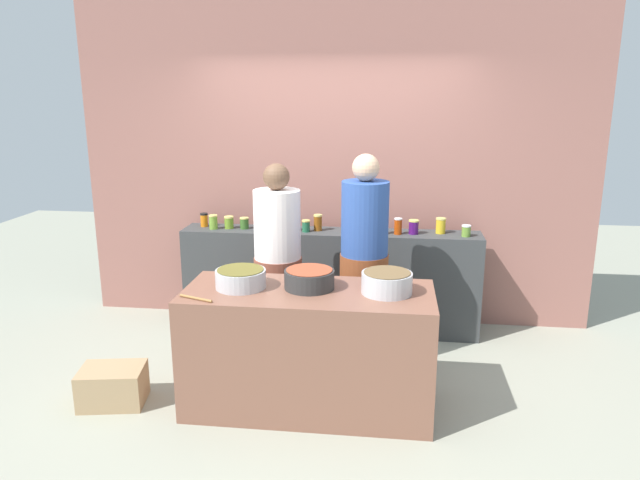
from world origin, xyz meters
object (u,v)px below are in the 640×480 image
object	(u,v)px
preserve_jar_12	(398,226)
preserve_jar_6	(290,223)
preserve_jar_5	(275,223)
cooking_pot_left	(241,278)
preserve_jar_15	(466,231)
preserve_jar_8	(318,223)
wooden_spoon	(196,298)
preserve_jar_4	(261,222)
preserve_jar_11	(384,227)
preserve_jar_0	(204,220)
cooking_pot_center	(309,279)
bread_crate	(113,386)
preserve_jar_2	(229,222)
preserve_jar_9	(354,226)
cooking_pot_right	(387,283)
preserve_jar_7	(306,226)
preserve_jar_10	(371,228)
preserve_jar_1	(213,222)
preserve_jar_13	(414,227)
preserve_jar_3	(244,223)
cook_in_cap	(364,274)
preserve_jar_14	(441,226)

from	to	relation	value
preserve_jar_12	preserve_jar_6	bearing A→B (deg)	179.73
preserve_jar_5	preserve_jar_6	xyz separation A→B (m)	(0.15, -0.01, 0.00)
cooking_pot_left	preserve_jar_15	bearing A→B (deg)	38.69
preserve_jar_6	preserve_jar_8	xyz separation A→B (m)	(0.24, 0.05, 0.00)
cooking_pot_left	wooden_spoon	distance (m)	0.36
preserve_jar_4	preserve_jar_11	bearing A→B (deg)	-3.13
preserve_jar_0	preserve_jar_6	bearing A→B (deg)	-5.59
preserve_jar_0	cooking_pot_left	world-z (taller)	preserve_jar_0
preserve_jar_15	wooden_spoon	xyz separation A→B (m)	(-1.89, -1.61, -0.12)
preserve_jar_15	cooking_pot_center	xyz separation A→B (m)	(-1.20, -1.29, -0.07)
preserve_jar_5	cooking_pot_center	world-z (taller)	preserve_jar_5
preserve_jar_4	bread_crate	xyz separation A→B (m)	(-0.75, -1.56, -0.87)
preserve_jar_2	preserve_jar_5	xyz separation A→B (m)	(0.43, -0.03, 0.01)
preserve_jar_9	cooking_pot_right	world-z (taller)	preserve_jar_9
cooking_pot_left	preserve_jar_7	bearing A→B (deg)	79.09
preserve_jar_10	bread_crate	world-z (taller)	preserve_jar_10
cooking_pot_center	cooking_pot_right	xyz separation A→B (m)	(0.53, -0.04, 0.01)
preserve_jar_8	cooking_pot_left	world-z (taller)	preserve_jar_8
preserve_jar_1	preserve_jar_13	xyz separation A→B (m)	(1.81, 0.03, -0.00)
preserve_jar_3	cooking_pot_center	world-z (taller)	preserve_jar_3
cooking_pot_left	cooking_pot_right	world-z (taller)	cooking_pot_right
wooden_spoon	preserve_jar_4	bearing A→B (deg)	87.96
preserve_jar_13	cook_in_cap	bearing A→B (deg)	-119.92
preserve_jar_12	cooking_pot_right	size ratio (longest dim) A/B	0.43
preserve_jar_10	preserve_jar_13	world-z (taller)	preserve_jar_13
preserve_jar_6	preserve_jar_15	bearing A→B (deg)	-0.55
preserve_jar_15	wooden_spoon	world-z (taller)	preserve_jar_15
preserve_jar_0	preserve_jar_9	size ratio (longest dim) A/B	1.17
preserve_jar_13	preserve_jar_15	distance (m)	0.45
preserve_jar_5	preserve_jar_12	bearing A→B (deg)	-0.67
cooking_pot_right	bread_crate	xyz separation A→B (m)	(-1.92, -0.16, -0.80)
preserve_jar_2	cooking_pot_left	bearing A→B (deg)	-71.43
preserve_jar_2	preserve_jar_10	distance (m)	1.31
preserve_jar_0	preserve_jar_8	distance (m)	1.07
preserve_jar_1	cooking_pot_center	world-z (taller)	preserve_jar_1
preserve_jar_8	preserve_jar_12	xyz separation A→B (m)	(0.72, -0.05, -0.00)
cook_in_cap	preserve_jar_8	bearing A→B (deg)	122.35
preserve_jar_1	bread_crate	distance (m)	1.76
preserve_jar_1	preserve_jar_12	world-z (taller)	preserve_jar_12
preserve_jar_0	preserve_jar_11	bearing A→B (deg)	-2.93
preserve_jar_9	preserve_jar_5	bearing A→B (deg)	-179.39
cooking_pot_left	cooking_pot_center	distance (m)	0.47
cook_in_cap	wooden_spoon	bearing A→B (deg)	-137.63
preserve_jar_3	preserve_jar_6	size ratio (longest dim) A/B	0.75
preserve_jar_5	bread_crate	distance (m)	1.96
preserve_jar_11	wooden_spoon	distance (m)	2.01
preserve_jar_4	preserve_jar_14	world-z (taller)	preserve_jar_14
cooking_pot_center	preserve_jar_8	bearing A→B (deg)	94.57
preserve_jar_8	preserve_jar_15	distance (m)	1.31
bread_crate	preserve_jar_8	bearing A→B (deg)	50.43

